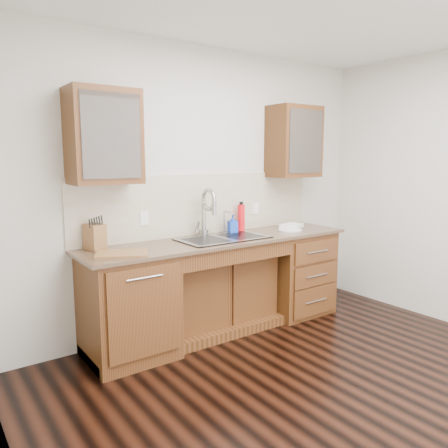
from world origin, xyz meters
TOP-DOWN VIEW (x-y plane):
  - ground at (0.00, 0.00)m, footprint 4.00×3.50m
  - wall_back at (0.00, 1.80)m, footprint 4.00×0.10m
  - wall_left at (-2.05, 0.00)m, footprint 0.10×3.50m
  - base_cabinet_left at (-0.95, 1.44)m, footprint 0.70×0.62m
  - base_cabinet_center at (0.00, 1.53)m, footprint 1.20×0.44m
  - base_cabinet_right at (0.95, 1.44)m, footprint 0.70×0.62m
  - countertop at (0.00, 1.43)m, footprint 2.70×0.65m
  - backsplash at (0.00, 1.74)m, footprint 2.70×0.02m
  - sink at (0.00, 1.41)m, footprint 0.84×0.46m
  - faucet at (-0.07, 1.64)m, footprint 0.04×0.04m
  - filter_tap at (0.18, 1.65)m, footprint 0.02×0.02m
  - upper_cabinet_left at (-1.05, 1.58)m, footprint 0.55×0.34m
  - upper_cabinet_right at (1.05, 1.58)m, footprint 0.55×0.34m
  - outlet_left at (-0.65, 1.73)m, footprint 0.08×0.01m
  - outlet_right at (0.65, 1.73)m, footprint 0.08×0.01m
  - soap_bottle at (0.25, 1.60)m, footprint 0.10×0.10m
  - water_bottle at (0.39, 1.64)m, footprint 0.09×0.09m
  - plate at (0.83, 1.38)m, footprint 0.30×0.30m
  - dish_towel at (0.91, 1.44)m, footprint 0.28×0.24m
  - knife_block at (-1.14, 1.62)m, footprint 0.15×0.21m
  - cutting_board at (-1.04, 1.32)m, footprint 0.48×0.42m
  - cup_left_a at (-1.20, 1.58)m, footprint 0.14×0.14m
  - cup_left_b at (-0.92, 1.58)m, footprint 0.13×0.13m
  - cup_right_a at (0.93, 1.58)m, footprint 0.16×0.16m
  - cup_right_b at (1.17, 1.58)m, footprint 0.12×0.12m

SIDE VIEW (x-z plane):
  - ground at x=0.00m, z-range -0.10..0.00m
  - base_cabinet_center at x=0.00m, z-range 0.00..0.70m
  - base_cabinet_left at x=-0.95m, z-range 0.00..0.88m
  - base_cabinet_right at x=0.95m, z-range 0.00..0.88m
  - sink at x=0.00m, z-range 0.73..0.92m
  - countertop at x=0.00m, z-range 0.88..0.91m
  - plate at x=0.83m, z-range 0.91..0.92m
  - cutting_board at x=-1.04m, z-range 0.91..0.93m
  - dish_towel at x=0.91m, z-range 0.93..0.96m
  - soap_bottle at x=0.25m, z-range 0.91..1.10m
  - knife_block at x=-1.14m, z-range 0.91..1.12m
  - filter_tap at x=0.18m, z-range 0.91..1.15m
  - water_bottle at x=0.39m, z-range 0.91..1.18m
  - faucet at x=-0.07m, z-range 0.91..1.31m
  - outlet_left at x=-0.65m, z-range 1.06..1.18m
  - outlet_right at x=0.65m, z-range 1.06..1.18m
  - backsplash at x=0.00m, z-range 0.91..1.50m
  - wall_back at x=0.00m, z-range 0.00..2.70m
  - wall_left at x=-2.05m, z-range 0.00..2.70m
  - cup_left_a at x=-1.20m, z-range 1.72..1.82m
  - cup_left_b at x=-0.92m, z-range 1.72..1.82m
  - cup_right_a at x=0.93m, z-range 1.72..1.83m
  - cup_right_b at x=1.17m, z-range 1.72..1.83m
  - upper_cabinet_left at x=-1.05m, z-range 1.45..2.20m
  - upper_cabinet_right at x=1.05m, z-range 1.45..2.20m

